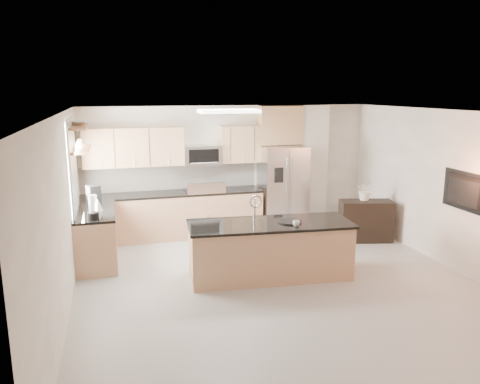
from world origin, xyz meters
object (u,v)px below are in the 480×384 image
object	(u,v)px
range	(204,212)
flower_vase	(366,185)
credenza	(366,221)
coffee_maker	(94,196)
bowl	(78,123)
television	(463,192)
microwave	(202,155)
cup	(296,223)
refrigerator	(282,188)
blender	(93,209)
island	(270,250)
kettle	(98,204)
platter	(290,222)

from	to	relation	value
range	flower_vase	distance (m)	3.24
range	credenza	world-z (taller)	range
credenza	coffee_maker	bearing A→B (deg)	-172.00
bowl	television	size ratio (longest dim) A/B	0.30
microwave	cup	bearing A→B (deg)	-72.36
refrigerator	blender	xyz separation A→B (m)	(-3.73, -1.60, 0.20)
credenza	bowl	xyz separation A→B (m)	(-5.23, 0.35, 1.97)
blender	television	distance (m)	5.78
flower_vase	island	bearing A→B (deg)	-151.61
credenza	kettle	xyz separation A→B (m)	(-5.00, 0.12, 0.63)
kettle	flower_vase	world-z (taller)	flower_vase
range	island	distance (m)	2.50
bowl	kettle	bearing A→B (deg)	-45.04
range	television	distance (m)	4.78
kettle	platter	bearing A→B (deg)	-25.61
bowl	television	distance (m)	6.27
cup	television	bearing A→B (deg)	-8.88
platter	television	bearing A→B (deg)	-13.52
refrigerator	kettle	xyz separation A→B (m)	(-3.68, -1.05, 0.14)
blender	television	xyz separation A→B (m)	(5.59, -1.47, 0.26)
kettle	coffee_maker	distance (m)	0.39
credenza	platter	bearing A→B (deg)	-135.03
range	television	size ratio (longest dim) A/B	1.06
island	platter	world-z (taller)	island
microwave	television	world-z (taller)	microwave
range	blender	world-z (taller)	blender
microwave	television	size ratio (longest dim) A/B	0.71
flower_vase	platter	bearing A→B (deg)	-147.14
credenza	microwave	bearing A→B (deg)	169.40
blender	bowl	xyz separation A→B (m)	(-0.17, 0.78, 1.29)
island	credenza	world-z (taller)	island
range	flower_vase	size ratio (longest dim) A/B	1.92
blender	coffee_maker	bearing A→B (deg)	91.23
platter	flower_vase	distance (m)	2.49
kettle	flower_vase	size ratio (longest dim) A/B	0.41
kettle	flower_vase	xyz separation A→B (m)	(5.00, -0.05, 0.07)
platter	coffee_maker	distance (m)	3.47
kettle	bowl	bearing A→B (deg)	134.96
microwave	credenza	world-z (taller)	microwave
island	kettle	world-z (taller)	island
microwave	coffee_maker	world-z (taller)	microwave
refrigerator	cup	xyz separation A→B (m)	(-0.76, -2.67, 0.04)
blender	refrigerator	bearing A→B (deg)	23.19
microwave	cup	world-z (taller)	microwave
credenza	television	xyz separation A→B (m)	(0.53, -1.90, 0.95)
kettle	television	xyz separation A→B (m)	(5.54, -2.03, 0.32)
blender	kettle	world-z (taller)	blender
cup	television	xyz separation A→B (m)	(2.61, -0.41, 0.42)
blender	television	bearing A→B (deg)	-14.79
cup	flower_vase	xyz separation A→B (m)	(2.07, 1.57, 0.17)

